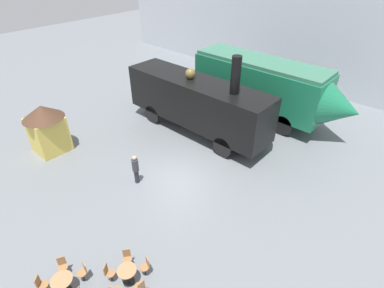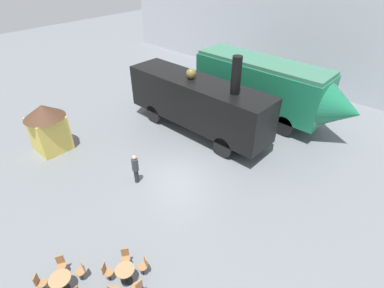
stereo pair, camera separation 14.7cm
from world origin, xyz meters
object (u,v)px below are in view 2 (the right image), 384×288
object	(u,v)px
streamlined_locomotive	(270,86)
cafe_table_mid	(125,273)
visitor_person	(135,168)
steam_locomotive	(197,101)
cafe_table_near	(61,281)
ticket_kiosk	(47,125)

from	to	relation	value
streamlined_locomotive	cafe_table_mid	distance (m)	15.03
visitor_person	steam_locomotive	bearing A→B (deg)	100.20
steam_locomotive	visitor_person	size ratio (longest dim) A/B	5.93
cafe_table_mid	visitor_person	world-z (taller)	visitor_person
steam_locomotive	cafe_table_near	xyz separation A→B (m)	(3.83, -11.65, -1.70)
steam_locomotive	cafe_table_mid	xyz separation A→B (m)	(5.28, -9.88, -1.69)
cafe_table_mid	ticket_kiosk	xyz separation A→B (m)	(-10.43, 2.35, 1.12)
steam_locomotive	ticket_kiosk	xyz separation A→B (m)	(-5.15, -7.54, -0.57)
visitor_person	ticket_kiosk	bearing A→B (deg)	-166.30
cafe_table_near	visitor_person	bearing A→B (deg)	115.98
ticket_kiosk	steam_locomotive	bearing A→B (deg)	55.68
cafe_table_mid	steam_locomotive	bearing A→B (deg)	118.12
steam_locomotive	cafe_table_mid	bearing A→B (deg)	-61.88
streamlined_locomotive	steam_locomotive	xyz separation A→B (m)	(-2.46, -4.76, -0.22)
streamlined_locomotive	ticket_kiosk	world-z (taller)	streamlined_locomotive
cafe_table_near	cafe_table_mid	size ratio (longest dim) A/B	1.04
steam_locomotive	visitor_person	distance (m)	6.25
cafe_table_near	visitor_person	xyz separation A→B (m)	(-2.74, 5.63, 0.40)
streamlined_locomotive	cafe_table_mid	bearing A→B (deg)	-79.07
streamlined_locomotive	steam_locomotive	world-z (taller)	steam_locomotive
cafe_table_near	steam_locomotive	bearing A→B (deg)	108.19
visitor_person	ticket_kiosk	size ratio (longest dim) A/B	0.57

